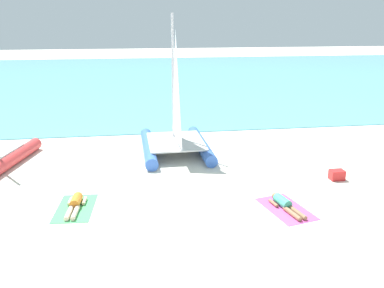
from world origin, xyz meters
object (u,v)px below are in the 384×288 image
(sunbather_left, at_px, (75,203))
(towel_right, at_px, (286,209))
(sunbather_right, at_px, (285,204))
(towel_left, at_px, (75,208))
(cooler_box, at_px, (337,175))
(sailboat_blue, at_px, (175,134))

(sunbather_left, relative_size, towel_right, 0.82)
(sunbather_right, bearing_deg, towel_right, -90.00)
(towel_left, bearing_deg, towel_right, -8.72)
(sunbather_right, xyz_separation_m, cooler_box, (2.67, 1.87, 0.05))
(sailboat_blue, distance_m, cooler_box, 6.67)
(towel_left, xyz_separation_m, cooler_box, (9.02, 0.96, 0.17))
(towel_left, bearing_deg, sunbather_left, 86.49)
(sunbather_left, bearing_deg, towel_left, -90.00)
(sailboat_blue, bearing_deg, sunbather_right, -65.17)
(towel_left, height_order, cooler_box, cooler_box)
(towel_right, bearing_deg, cooler_box, 36.07)
(sunbather_left, relative_size, cooler_box, 3.13)
(towel_left, bearing_deg, cooler_box, 6.06)
(towel_right, bearing_deg, towel_left, 171.28)
(sailboat_blue, distance_m, towel_right, 6.44)
(sailboat_blue, relative_size, sunbather_right, 3.69)
(sunbather_left, height_order, sunbather_right, same)
(sunbather_right, bearing_deg, sailboat_blue, 103.08)
(towel_right, distance_m, cooler_box, 3.29)
(cooler_box, bearing_deg, towel_right, -143.93)
(towel_left, height_order, sunbather_left, sunbather_left)
(sailboat_blue, bearing_deg, towel_right, -65.30)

